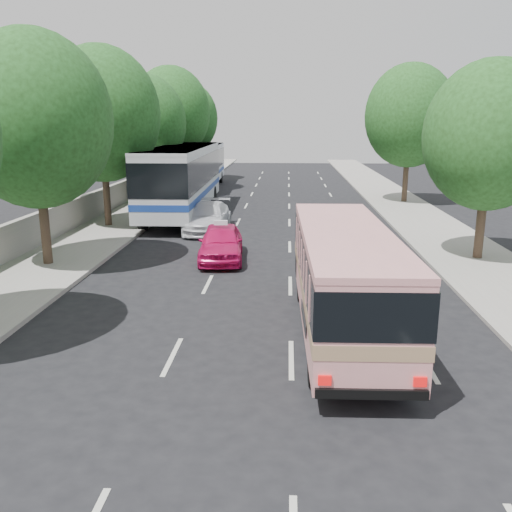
# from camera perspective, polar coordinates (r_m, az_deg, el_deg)

# --- Properties ---
(ground) EXTENTS (120.00, 120.00, 0.00)m
(ground) POSITION_cam_1_polar(r_m,az_deg,el_deg) (15.17, -0.12, -7.55)
(ground) COLOR black
(ground) RESTS_ON ground
(sidewalk_left) EXTENTS (4.00, 90.00, 0.15)m
(sidewalk_left) POSITION_cam_1_polar(r_m,az_deg,el_deg) (35.76, -11.94, 4.91)
(sidewalk_left) COLOR #9E998E
(sidewalk_left) RESTS_ON ground
(sidewalk_right) EXTENTS (4.00, 90.00, 0.12)m
(sidewalk_right) POSITION_cam_1_polar(r_m,az_deg,el_deg) (35.36, 15.81, 4.55)
(sidewalk_right) COLOR #9E998E
(sidewalk_right) RESTS_ON ground
(low_wall) EXTENTS (0.30, 90.00, 1.50)m
(low_wall) POSITION_cam_1_polar(r_m,az_deg,el_deg) (36.15, -14.78, 6.17)
(low_wall) COLOR #9E998E
(low_wall) RESTS_ON sidewalk_left
(tree_left_b) EXTENTS (5.70, 5.70, 8.88)m
(tree_left_b) POSITION_cam_1_polar(r_m,az_deg,el_deg) (22.06, -22.21, 13.67)
(tree_left_b) COLOR #38281E
(tree_left_b) RESTS_ON ground
(tree_left_c) EXTENTS (6.00, 6.00, 9.35)m
(tree_left_c) POSITION_cam_1_polar(r_m,az_deg,el_deg) (29.58, -15.90, 14.60)
(tree_left_c) COLOR #38281E
(tree_left_c) RESTS_ON ground
(tree_left_d) EXTENTS (5.52, 5.52, 8.60)m
(tree_left_d) POSITION_cam_1_polar(r_m,az_deg,el_deg) (37.21, -11.63, 13.87)
(tree_left_d) COLOR #38281E
(tree_left_d) RESTS_ON ground
(tree_left_e) EXTENTS (6.30, 6.30, 9.82)m
(tree_left_e) POSITION_cam_1_polar(r_m,az_deg,el_deg) (44.99, -8.90, 15.00)
(tree_left_e) COLOR #38281E
(tree_left_e) RESTS_ON ground
(tree_left_f) EXTENTS (5.88, 5.88, 9.16)m
(tree_left_f) POSITION_cam_1_polar(r_m,az_deg,el_deg) (52.87, -7.25, 14.42)
(tree_left_f) COLOR #38281E
(tree_left_f) RESTS_ON ground
(tree_right_near) EXTENTS (5.10, 5.10, 7.95)m
(tree_right_near) POSITION_cam_1_polar(r_m,az_deg,el_deg) (23.41, 23.65, 11.99)
(tree_right_near) COLOR #38281E
(tree_right_near) RESTS_ON ground
(tree_right_far) EXTENTS (6.00, 6.00, 9.35)m
(tree_right_far) POSITION_cam_1_polar(r_m,az_deg,el_deg) (38.90, 16.02, 14.35)
(tree_right_far) COLOR #38281E
(tree_right_far) RESTS_ON ground
(pink_bus) EXTENTS (2.48, 8.98, 2.85)m
(pink_bus) POSITION_cam_1_polar(r_m,az_deg,el_deg) (14.46, 9.29, -1.42)
(pink_bus) COLOR pink
(pink_bus) RESTS_ON ground
(pink_taxi) EXTENTS (2.06, 4.44, 1.47)m
(pink_taxi) POSITION_cam_1_polar(r_m,az_deg,el_deg) (22.21, -3.69, 1.43)
(pink_taxi) COLOR #CF1259
(pink_taxi) RESTS_ON ground
(white_pickup) EXTENTS (2.13, 5.05, 1.46)m
(white_pickup) POSITION_cam_1_polar(r_m,az_deg,el_deg) (28.17, -5.08, 4.09)
(white_pickup) COLOR silver
(white_pickup) RESTS_ON ground
(tour_coach_front) EXTENTS (3.19, 13.71, 4.09)m
(tour_coach_front) POSITION_cam_1_polar(r_m,az_deg,el_deg) (32.98, -7.78, 8.51)
(tour_coach_front) COLOR silver
(tour_coach_front) RESTS_ON ground
(tour_coach_rear) EXTENTS (2.92, 11.95, 3.55)m
(tour_coach_rear) POSITION_cam_1_polar(r_m,az_deg,el_deg) (46.65, -5.61, 9.78)
(tour_coach_rear) COLOR white
(tour_coach_rear) RESTS_ON ground
(taxi_roof_sign) EXTENTS (0.56, 0.22, 0.18)m
(taxi_roof_sign) POSITION_cam_1_polar(r_m,az_deg,el_deg) (22.05, -3.73, 3.53)
(taxi_roof_sign) COLOR silver
(taxi_roof_sign) RESTS_ON pink_taxi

